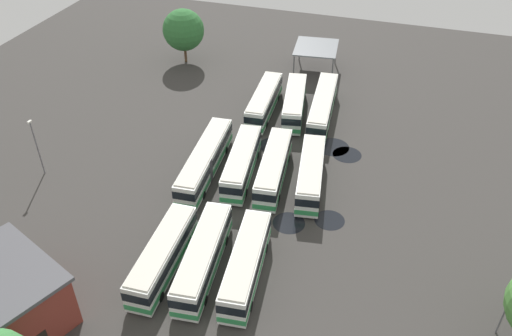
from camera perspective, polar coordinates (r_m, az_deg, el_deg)
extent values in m
plane|color=#383533|center=(63.16, 0.11, -1.17)|extent=(112.14, 112.14, 0.00)
cube|color=silver|center=(50.38, -1.09, -10.41)|extent=(12.16, 3.87, 3.08)
cube|color=beige|center=(49.21, -1.11, -9.13)|extent=(11.66, 3.62, 0.14)
cube|color=black|center=(50.02, -1.09, -10.03)|extent=(12.22, 3.92, 0.98)
cube|color=#2D8C4C|center=(51.01, -1.08, -11.07)|extent=(12.22, 3.92, 0.62)
cube|color=black|center=(54.14, 0.29, -5.44)|extent=(0.29, 2.11, 1.13)
cylinder|color=black|center=(54.03, -1.45, -8.38)|extent=(1.03, 0.41, 1.00)
cylinder|color=black|center=(53.69, 1.05, -8.74)|extent=(1.03, 0.41, 1.00)
cylinder|color=black|center=(49.24, -3.43, -14.34)|extent=(1.03, 0.41, 1.00)
cylinder|color=black|center=(48.86, -0.63, -14.80)|extent=(1.03, 0.41, 1.00)
cube|color=silver|center=(51.23, -5.75, -9.63)|extent=(12.81, 3.99, 3.08)
cube|color=beige|center=(50.09, -5.86, -8.36)|extent=(12.28, 3.73, 0.14)
cube|color=black|center=(50.88, -5.79, -9.25)|extent=(12.88, 4.03, 0.98)
cube|color=#2D8C4C|center=(51.85, -5.69, -10.29)|extent=(12.88, 4.03, 0.62)
cube|color=black|center=(55.17, -3.97, -4.58)|extent=(0.30, 2.11, 1.13)
cylinder|color=black|center=(55.06, -5.73, -7.54)|extent=(1.03, 0.41, 1.00)
cylinder|color=black|center=(54.54, -3.31, -7.91)|extent=(1.03, 0.41, 1.00)
cylinder|color=black|center=(50.08, -8.27, -13.61)|extent=(1.03, 0.41, 1.00)
cylinder|color=black|center=(49.51, -5.58, -14.11)|extent=(1.03, 0.41, 1.00)
cube|color=silver|center=(51.90, -10.06, -9.37)|extent=(11.92, 3.14, 3.08)
cube|color=beige|center=(50.77, -10.25, -8.10)|extent=(11.44, 2.91, 0.14)
cube|color=black|center=(51.55, -10.11, -8.98)|extent=(11.98, 3.18, 0.98)
cube|color=#2D8C4C|center=(52.52, -9.96, -10.02)|extent=(11.98, 3.18, 0.62)
cube|color=black|center=(55.34, -7.70, -4.73)|extent=(0.16, 2.12, 1.13)
cylinder|color=black|center=(55.54, -9.54, -7.48)|extent=(1.01, 0.35, 1.00)
cylinder|color=black|center=(54.77, -7.24, -7.98)|extent=(1.01, 0.35, 1.00)
cylinder|color=black|center=(51.17, -12.80, -12.92)|extent=(1.01, 0.35, 1.00)
cylinder|color=black|center=(50.33, -10.31, -13.58)|extent=(1.01, 0.35, 1.00)
cube|color=silver|center=(61.22, 5.96, -0.63)|extent=(12.17, 4.41, 3.08)
cube|color=beige|center=(60.26, 6.05, 0.58)|extent=(11.67, 4.14, 0.14)
cube|color=black|center=(60.92, 5.99, -0.26)|extent=(12.24, 4.46, 0.98)
cube|color=#2D8C4C|center=(61.74, 5.91, -1.27)|extent=(12.24, 4.46, 0.62)
cube|color=black|center=(65.75, 6.37, 2.89)|extent=(0.39, 2.10, 1.13)
cylinder|color=black|center=(65.02, 5.08, 0.47)|extent=(1.03, 0.45, 1.00)
cylinder|color=black|center=(64.97, 7.16, 0.28)|extent=(1.03, 0.45, 1.00)
cylinder|color=black|center=(59.20, 4.47, -3.70)|extent=(1.03, 0.45, 1.00)
cylinder|color=black|center=(59.15, 6.77, -3.91)|extent=(1.03, 0.45, 1.00)
cube|color=silver|center=(61.90, 1.93, 0.05)|extent=(12.85, 4.08, 3.08)
cube|color=beige|center=(60.95, 1.96, 1.26)|extent=(12.32, 3.81, 0.14)
cube|color=black|center=(61.61, 1.94, 0.41)|extent=(12.91, 4.12, 0.98)
cube|color=#2D8C4C|center=(62.41, 1.91, -0.59)|extent=(12.91, 4.12, 0.62)
cube|color=black|center=(66.71, 2.84, 3.63)|extent=(0.31, 2.11, 1.13)
cylinder|color=black|center=(65.96, 1.45, 1.22)|extent=(1.03, 0.42, 1.00)
cylinder|color=black|center=(65.69, 3.49, 0.99)|extent=(1.03, 0.42, 1.00)
cylinder|color=black|center=(59.84, 0.16, -3.04)|extent=(1.03, 0.42, 1.00)
cylinder|color=black|center=(59.55, 2.41, -3.32)|extent=(1.03, 0.42, 1.00)
cube|color=silver|center=(62.65, -1.56, 0.56)|extent=(12.41, 4.19, 3.08)
cube|color=beige|center=(61.71, -1.59, 1.77)|extent=(11.90, 3.92, 0.14)
cube|color=black|center=(62.36, -1.57, 0.93)|extent=(12.48, 4.24, 0.98)
cube|color=#2D8C4C|center=(63.16, -1.55, -0.07)|extent=(12.48, 4.24, 0.62)
cube|color=black|center=(67.25, -0.54, 3.98)|extent=(0.34, 2.11, 1.13)
cylinder|color=black|center=(66.63, -1.90, 1.62)|extent=(1.03, 0.43, 1.00)
cylinder|color=black|center=(66.25, 0.11, 1.41)|extent=(1.03, 0.43, 1.00)
cylinder|color=black|center=(60.76, -3.35, -2.41)|extent=(1.03, 0.43, 1.00)
cylinder|color=black|center=(60.34, -1.15, -2.66)|extent=(1.03, 0.43, 1.00)
cube|color=silver|center=(63.22, -5.55, 0.75)|extent=(15.12, 3.77, 3.08)
cube|color=beige|center=(62.29, -5.63, 1.95)|extent=(14.50, 3.52, 0.14)
cube|color=black|center=(62.93, -5.57, 1.12)|extent=(15.19, 3.82, 0.98)
cube|color=#2D8C4C|center=(63.72, -5.50, 0.13)|extent=(15.19, 3.82, 0.62)
cube|color=black|center=(68.79, -3.67, 4.72)|extent=(0.23, 2.12, 1.13)
cube|color=#47474C|center=(61.97, -6.01, -0.11)|extent=(1.11, 2.70, 2.95)
cylinder|color=black|center=(67.89, -5.24, 2.20)|extent=(1.02, 0.38, 1.00)
cylinder|color=black|center=(67.27, -3.31, 1.95)|extent=(1.02, 0.38, 1.00)
cylinder|color=black|center=(60.95, -7.87, -2.60)|extent=(1.02, 0.38, 1.00)
cylinder|color=black|center=(60.25, -5.75, -2.94)|extent=(1.02, 0.38, 1.00)
cube|color=silver|center=(74.44, 7.25, 6.62)|extent=(15.13, 3.90, 3.08)
cube|color=beige|center=(73.66, 7.34, 7.71)|extent=(14.51, 3.64, 0.14)
cube|color=black|center=(74.20, 7.27, 6.95)|extent=(15.21, 3.95, 0.98)
cube|color=#2D8C4C|center=(74.87, 7.20, 6.05)|extent=(15.21, 3.95, 0.62)
cube|color=black|center=(80.75, 7.93, 9.56)|extent=(0.25, 2.12, 1.13)
cube|color=#47474C|center=(73.02, 7.09, 6.00)|extent=(1.13, 2.71, 2.95)
cylinder|color=black|center=(79.22, 6.72, 7.52)|extent=(1.02, 0.39, 1.00)
cylinder|color=black|center=(79.06, 8.44, 7.30)|extent=(1.02, 0.39, 1.00)
cylinder|color=black|center=(71.27, 5.76, 4.00)|extent=(1.02, 0.39, 1.00)
cylinder|color=black|center=(71.10, 7.66, 3.76)|extent=(1.02, 0.39, 1.00)
cube|color=silver|center=(74.98, 4.19, 7.06)|extent=(12.52, 4.73, 3.08)
cube|color=beige|center=(74.20, 4.25, 8.14)|extent=(12.00, 4.44, 0.14)
cube|color=black|center=(74.74, 4.21, 7.39)|extent=(12.59, 4.78, 0.98)
cube|color=#2D8C4C|center=(75.41, 4.16, 6.50)|extent=(12.59, 4.78, 0.62)
cube|color=black|center=(80.11, 4.54, 9.58)|extent=(0.44, 2.10, 1.13)
cylinder|color=black|center=(79.00, 3.49, 7.63)|extent=(1.04, 0.47, 1.00)
cylinder|color=black|center=(78.91, 5.23, 7.50)|extent=(1.04, 0.47, 1.00)
cylinder|color=black|center=(72.46, 2.98, 4.75)|extent=(1.04, 0.47, 1.00)
cylinder|color=black|center=(72.35, 4.86, 4.60)|extent=(1.04, 0.47, 1.00)
cube|color=silver|center=(75.13, 0.90, 7.23)|extent=(12.78, 3.45, 3.08)
cube|color=beige|center=(74.35, 0.91, 8.31)|extent=(12.26, 3.21, 0.14)
cube|color=black|center=(74.89, 0.90, 7.55)|extent=(12.84, 3.49, 0.98)
cube|color=#2D8C4C|center=(75.55, 0.89, 6.66)|extent=(12.84, 3.49, 0.62)
cube|color=black|center=(80.30, 1.95, 9.74)|extent=(0.21, 2.12, 1.13)
cylinder|color=black|center=(79.34, 0.70, 7.83)|extent=(1.02, 0.37, 1.00)
cylinder|color=black|center=(78.90, 2.39, 7.63)|extent=(1.02, 0.37, 1.00)
cylinder|color=black|center=(72.78, -0.74, 4.95)|extent=(1.02, 0.37, 1.00)
cylinder|color=black|center=(72.29, 1.09, 4.71)|extent=(1.02, 0.37, 1.00)
cube|color=maroon|center=(51.22, -25.77, -12.88)|extent=(11.32, 12.17, 5.41)
cube|color=slate|center=(86.78, 6.56, 12.88)|extent=(8.31, 7.52, 0.20)
cylinder|color=#59595B|center=(91.08, 4.75, 12.73)|extent=(0.20, 0.20, 4.01)
cylinder|color=#59595B|center=(90.66, 8.66, 12.32)|extent=(0.20, 0.20, 4.01)
cylinder|color=#59595B|center=(84.76, 4.11, 10.86)|extent=(0.20, 0.20, 4.01)
cylinder|color=#59595B|center=(84.31, 8.29, 10.42)|extent=(0.20, 0.20, 4.01)
cylinder|color=slate|center=(67.14, -22.61, 1.93)|extent=(0.16, 0.16, 7.12)
cube|color=silver|center=(65.27, -23.36, 4.63)|extent=(0.56, 0.28, 0.20)
cylinder|color=slate|center=(48.86, 25.92, -12.54)|extent=(0.16, 0.16, 9.18)
cylinder|color=brown|center=(91.36, -7.66, 12.16)|extent=(0.44, 0.44, 2.71)
sphere|color=#2D6B33|center=(89.71, -7.88, 14.62)|extent=(6.80, 6.80, 6.80)
cylinder|color=black|center=(58.04, 7.98, -5.63)|extent=(3.33, 3.33, 0.01)
cylinder|color=black|center=(57.27, 3.58, -5.97)|extent=(3.54, 3.54, 0.01)
cylinder|color=black|center=(68.97, 1.87, 2.47)|extent=(3.74, 3.74, 0.01)
cylinder|color=black|center=(68.19, 9.85, 1.43)|extent=(3.70, 3.70, 0.01)
cylinder|color=black|center=(69.35, 8.32, 2.27)|extent=(4.30, 4.30, 0.01)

